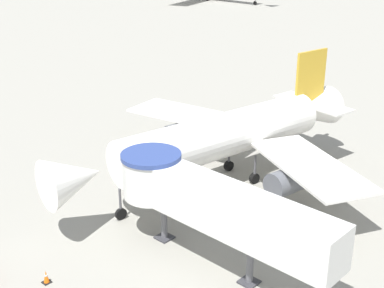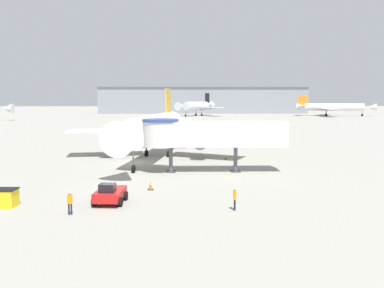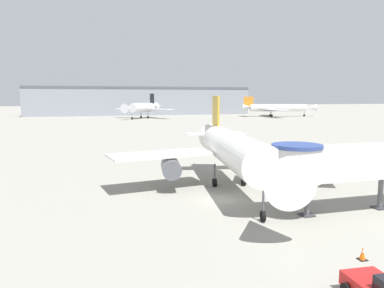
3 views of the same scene
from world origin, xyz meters
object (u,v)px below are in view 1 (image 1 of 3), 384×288
at_px(traffic_cone_starboard_wing, 326,222).
at_px(main_airplane, 227,136).
at_px(jet_bridge, 205,199).
at_px(traffic_cone_near_nose, 46,277).

bearing_deg(traffic_cone_starboard_wing, main_airplane, 176.12).
height_order(main_airplane, jet_bridge, main_airplane).
distance_m(traffic_cone_near_nose, traffic_cone_starboard_wing, 19.71).
height_order(jet_bridge, traffic_cone_near_nose, jet_bridge).
bearing_deg(traffic_cone_near_nose, jet_bridge, 57.29).
bearing_deg(jet_bridge, traffic_cone_near_nose, -122.26).
bearing_deg(main_airplane, jet_bridge, -47.99).
distance_m(main_airplane, jet_bridge, 11.67).
distance_m(jet_bridge, traffic_cone_starboard_wing, 10.64).
bearing_deg(traffic_cone_starboard_wing, traffic_cone_near_nose, -117.18).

